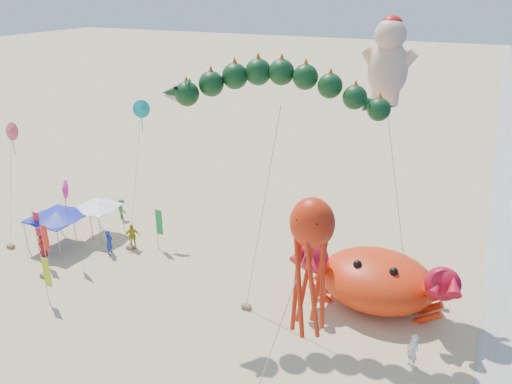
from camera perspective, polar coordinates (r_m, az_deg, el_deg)
ground at (r=29.91m, az=1.89°, el=-13.58°), size 320.00×320.00×0.00m
foam_strip at (r=28.50m, az=25.90°, el=-18.37°), size 320.00×320.00×0.00m
crab_inflatable at (r=30.44m, az=13.59°, el=-9.60°), size 9.06×5.79×3.97m
dragon_kite at (r=26.56m, az=2.52°, el=11.08°), size 12.00×6.47×13.68m
cherub_kite at (r=29.96m, az=14.93°, el=14.44°), size 4.76×5.06×16.13m
octopus_kite at (r=17.88m, az=6.21°, el=-7.47°), size 3.33×2.18×11.01m
canopy_blue at (r=38.47m, az=-21.83°, el=-2.42°), size 3.74×3.74×2.71m
canopy_white at (r=39.13m, az=-17.73°, el=-1.42°), size 3.05×3.05×2.71m
feather_flags at (r=35.48m, az=-20.12°, el=-5.06°), size 8.06×8.37×3.20m
beachgoers at (r=36.33m, az=-13.17°, el=-5.55°), size 26.02×8.41×1.89m
small_kites at (r=37.08m, az=-20.34°, el=4.10°), size 8.75×9.90×10.03m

